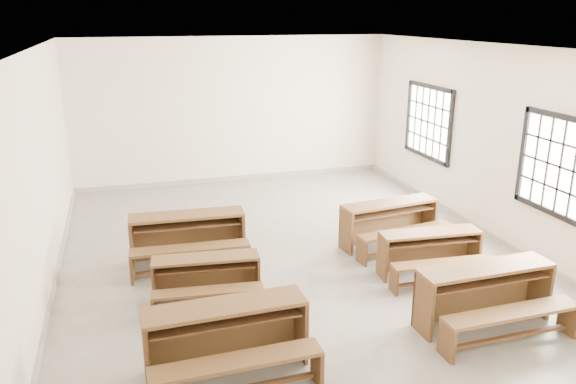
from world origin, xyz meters
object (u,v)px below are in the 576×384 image
object	(u,v)px
desk_set_0	(227,335)
desk_set_3	(487,292)
desk_set_4	(431,250)
desk_set_1	(207,276)
desk_set_5	(391,221)
desk_set_2	(188,235)

from	to	relation	value
desk_set_0	desk_set_3	world-z (taller)	desk_set_0
desk_set_3	desk_set_4	xyz separation A→B (m)	(0.08, 1.43, -0.06)
desk_set_3	desk_set_1	bearing A→B (deg)	152.70
desk_set_1	desk_set_5	xyz separation A→B (m)	(3.18, 1.04, 0.06)
desk_set_1	desk_set_4	xyz separation A→B (m)	(3.23, -0.13, 0.02)
desk_set_2	desk_set_1	bearing A→B (deg)	-83.49
desk_set_0	desk_set_2	size ratio (longest dim) A/B	0.98
desk_set_0	desk_set_1	distance (m)	1.59
desk_set_0	desk_set_2	distance (m)	2.90
desk_set_2	desk_set_4	world-z (taller)	desk_set_2
desk_set_2	desk_set_0	bearing A→B (deg)	-85.78
desk_set_0	desk_set_5	xyz separation A→B (m)	(3.20, 2.63, -0.02)
desk_set_5	desk_set_3	bearing A→B (deg)	-97.39
desk_set_3	desk_set_4	distance (m)	1.43
desk_set_0	desk_set_2	bearing A→B (deg)	89.63
desk_set_1	desk_set_5	distance (m)	3.34
desk_set_3	desk_set_4	bearing A→B (deg)	85.77
desk_set_3	desk_set_5	xyz separation A→B (m)	(0.03, 2.60, -0.02)
desk_set_2	desk_set_4	xyz separation A→B (m)	(3.30, -1.45, -0.06)
desk_set_1	desk_set_5	size ratio (longest dim) A/B	0.85
desk_set_1	desk_set_3	xyz separation A→B (m)	(3.15, -1.56, 0.08)
desk_set_4	desk_set_5	bearing A→B (deg)	97.33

